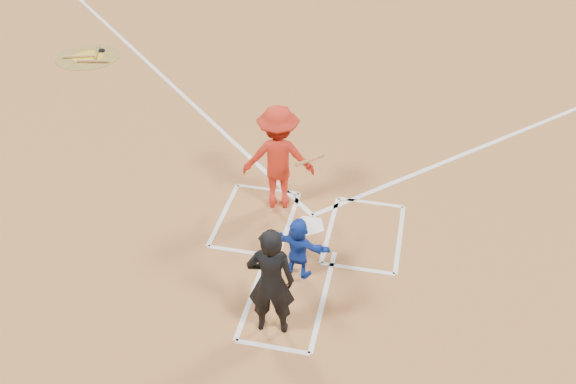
% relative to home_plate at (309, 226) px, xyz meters
% --- Properties ---
extents(ground, '(120.00, 120.00, 0.00)m').
position_rel_home_plate_xyz_m(ground, '(0.00, 0.00, -0.02)').
color(ground, '#124812').
rests_on(ground, ground).
extents(home_plate_dirt, '(28.00, 28.00, 0.01)m').
position_rel_home_plate_xyz_m(home_plate_dirt, '(0.00, 6.00, -0.01)').
color(home_plate_dirt, '#9C5F33').
rests_on(home_plate_dirt, ground).
extents(home_plate, '(0.60, 0.60, 0.02)m').
position_rel_home_plate_xyz_m(home_plate, '(0.00, 0.00, 0.00)').
color(home_plate, white).
rests_on(home_plate, home_plate_dirt).
extents(on_deck_circle, '(1.70, 1.70, 0.01)m').
position_rel_home_plate_xyz_m(on_deck_circle, '(-7.12, 5.70, -0.00)').
color(on_deck_circle, brown).
rests_on(on_deck_circle, home_plate_dirt).
extents(on_deck_logo, '(0.80, 0.80, 0.00)m').
position_rel_home_plate_xyz_m(on_deck_logo, '(-7.12, 5.70, 0.00)').
color(on_deck_logo, gold).
rests_on(on_deck_logo, on_deck_circle).
extents(on_deck_bat_a, '(0.35, 0.81, 0.06)m').
position_rel_home_plate_xyz_m(on_deck_bat_a, '(-6.97, 5.95, 0.03)').
color(on_deck_bat_a, olive).
rests_on(on_deck_bat_a, on_deck_circle).
extents(on_deck_bat_b, '(0.82, 0.33, 0.06)m').
position_rel_home_plate_xyz_m(on_deck_bat_b, '(-7.32, 5.60, 0.03)').
color(on_deck_bat_b, '#A6753D').
rests_on(on_deck_bat_b, on_deck_circle).
extents(on_deck_bat_c, '(0.84, 0.21, 0.06)m').
position_rel_home_plate_xyz_m(on_deck_bat_c, '(-6.82, 5.40, 0.03)').
color(on_deck_bat_c, brown).
rests_on(on_deck_bat_c, on_deck_circle).
extents(bat_weight_donut, '(0.19, 0.19, 0.05)m').
position_rel_home_plate_xyz_m(bat_weight_donut, '(-6.92, 6.10, 0.03)').
color(bat_weight_donut, black).
rests_on(bat_weight_donut, on_deck_circle).
extents(catcher, '(1.05, 0.54, 1.08)m').
position_rel_home_plate_xyz_m(catcher, '(0.05, -1.22, 0.53)').
color(catcher, '#163AB8').
rests_on(catcher, home_plate_dirt).
extents(umpire, '(0.73, 0.52, 1.85)m').
position_rel_home_plate_xyz_m(umpire, '(-0.10, -2.43, 0.92)').
color(umpire, black).
rests_on(umpire, home_plate_dirt).
extents(chalk_markings, '(28.35, 17.32, 0.01)m').
position_rel_home_plate_xyz_m(chalk_markings, '(0.00, 5.29, -0.01)').
color(chalk_markings, white).
rests_on(chalk_markings, home_plate_dirt).
extents(batter_at_plate, '(1.51, 1.03, 2.00)m').
position_rel_home_plate_xyz_m(batter_at_plate, '(-0.68, 0.54, 0.99)').
color(batter_at_plate, red).
rests_on(batter_at_plate, home_plate_dirt).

